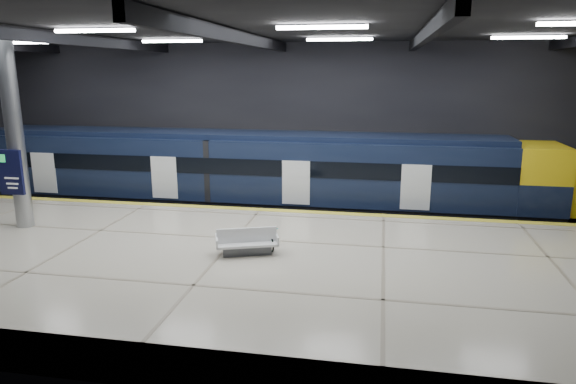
# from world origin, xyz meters

# --- Properties ---
(ground) EXTENTS (30.00, 30.00, 0.00)m
(ground) POSITION_xyz_m (0.00, 0.00, 0.00)
(ground) COLOR black
(ground) RESTS_ON ground
(room_shell) EXTENTS (30.10, 16.10, 8.05)m
(room_shell) POSITION_xyz_m (-0.00, 0.00, 5.72)
(room_shell) COLOR black
(room_shell) RESTS_ON ground
(platform) EXTENTS (30.00, 11.00, 1.10)m
(platform) POSITION_xyz_m (0.00, -2.50, 0.55)
(platform) COLOR beige
(platform) RESTS_ON ground
(safety_strip) EXTENTS (30.00, 0.40, 0.01)m
(safety_strip) POSITION_xyz_m (0.00, 2.75, 1.11)
(safety_strip) COLOR yellow
(safety_strip) RESTS_ON platform
(rails) EXTENTS (30.00, 1.52, 0.16)m
(rails) POSITION_xyz_m (0.00, 5.50, 0.08)
(rails) COLOR gray
(rails) RESTS_ON ground
(train) EXTENTS (29.40, 2.84, 3.79)m
(train) POSITION_xyz_m (0.06, 5.50, 2.06)
(train) COLOR black
(train) RESTS_ON ground
(bench) EXTENTS (2.08, 1.40, 0.85)m
(bench) POSITION_xyz_m (0.80, -2.41, 1.40)
(bench) COLOR #595B60
(bench) RESTS_ON platform
(bicycle) EXTENTS (1.13, 1.48, 0.75)m
(bicycle) POSITION_xyz_m (1.29, -1.69, 1.47)
(bicycle) COLOR #99999E
(bicycle) RESTS_ON platform
(pannier_bag) EXTENTS (0.33, 0.23, 0.35)m
(pannier_bag) POSITION_xyz_m (0.69, -1.69, 1.28)
(pannier_bag) COLOR black
(pannier_bag) RESTS_ON platform
(info_column) EXTENTS (0.90, 0.78, 6.90)m
(info_column) POSITION_xyz_m (-8.00, -1.03, 4.46)
(info_column) COLOR #9EA0A5
(info_column) RESTS_ON platform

